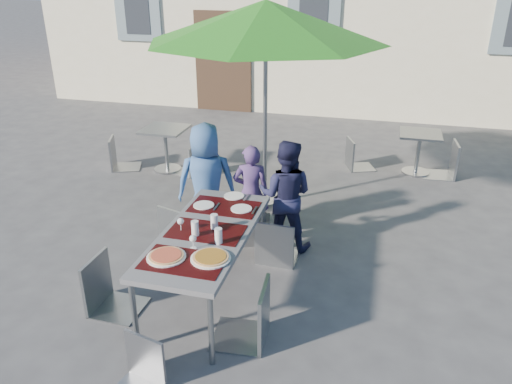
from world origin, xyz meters
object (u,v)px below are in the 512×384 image
(cafe_table_0, at_px, (166,142))
(bg_chair_r_1, at_px, (450,138))
(chair_2, at_px, (277,216))
(pizza_near_left, at_px, (166,256))
(chair_0, at_px, (178,202))
(child_1, at_px, (251,192))
(patio_umbrella, at_px, (266,22))
(bg_chair_l_0, at_px, (117,134))
(chair_3, at_px, (102,254))
(bg_chair_l_1, at_px, (357,136))
(cafe_table_1, at_px, (419,147))
(chair_1, at_px, (253,206))
(bg_chair_r_0, at_px, (191,141))
(chair_5, at_px, (134,339))
(pizza_near_right, at_px, (211,257))
(chair_4, at_px, (251,280))
(child_2, at_px, (286,195))
(dining_table, at_px, (206,236))
(child_0, at_px, (207,183))

(cafe_table_0, relative_size, bg_chair_r_1, 0.67)
(chair_2, distance_m, cafe_table_0, 3.27)
(pizza_near_left, height_order, chair_0, chair_0)
(child_1, bearing_deg, patio_umbrella, -100.73)
(child_1, bearing_deg, bg_chair_l_0, -46.03)
(chair_2, bearing_deg, cafe_table_0, 135.76)
(chair_3, xyz_separation_m, bg_chair_l_1, (2.01, 4.39, -0.05))
(bg_chair_l_1, bearing_deg, cafe_table_1, 1.18)
(chair_0, relative_size, chair_2, 1.02)
(chair_1, distance_m, bg_chair_r_0, 2.43)
(chair_0, distance_m, bg_chair_l_0, 2.92)
(chair_2, bearing_deg, chair_1, 136.52)
(cafe_table_0, bearing_deg, cafe_table_1, 13.00)
(chair_5, bearing_deg, patio_umbrella, 87.81)
(chair_2, bearing_deg, chair_0, 178.42)
(pizza_near_left, bearing_deg, cafe_table_1, 63.54)
(cafe_table_0, xyz_separation_m, bg_chair_l_0, (-0.80, -0.10, 0.10))
(cafe_table_1, distance_m, bg_chair_r_1, 0.48)
(pizza_near_right, xyz_separation_m, chair_4, (0.37, -0.03, -0.15))
(pizza_near_right, distance_m, chair_5, 0.92)
(child_2, xyz_separation_m, bg_chair_r_1, (2.02, 2.79, -0.03))
(chair_2, bearing_deg, bg_chair_l_0, 145.25)
(dining_table, height_order, cafe_table_0, dining_table)
(chair_0, height_order, chair_2, chair_0)
(pizza_near_left, xyz_separation_m, child_2, (0.69, 1.74, -0.11))
(bg_chair_r_1, bearing_deg, bg_chair_r_0, -166.57)
(dining_table, relative_size, cafe_table_1, 2.73)
(patio_umbrella, xyz_separation_m, bg_chair_r_1, (2.52, 1.75, -1.80))
(patio_umbrella, bearing_deg, cafe_table_1, 40.23)
(chair_1, bearing_deg, chair_2, -43.48)
(child_0, relative_size, chair_5, 1.70)
(pizza_near_left, bearing_deg, chair_0, 109.59)
(dining_table, relative_size, pizza_near_right, 5.31)
(pizza_near_left, relative_size, bg_chair_r_1, 0.32)
(chair_1, xyz_separation_m, patio_umbrella, (-0.13, 1.08, 1.94))
(chair_0, height_order, bg_chair_r_0, chair_0)
(dining_table, distance_m, patio_umbrella, 2.84)
(child_2, relative_size, bg_chair_r_0, 1.40)
(chair_2, bearing_deg, chair_5, -106.71)
(dining_table, relative_size, child_1, 1.57)
(chair_1, relative_size, bg_chair_l_1, 0.89)
(bg_chair_l_0, distance_m, cafe_table_1, 4.83)
(child_0, distance_m, chair_2, 1.02)
(cafe_table_0, bearing_deg, chair_2, -44.24)
(child_1, distance_m, child_2, 0.47)
(dining_table, relative_size, child_2, 1.41)
(chair_0, distance_m, chair_3, 1.27)
(chair_5, relative_size, bg_chair_r_0, 0.90)
(chair_2, xyz_separation_m, cafe_table_0, (-2.34, 2.28, -0.11))
(chair_1, xyz_separation_m, cafe_table_1, (1.95, 2.84, -0.05))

